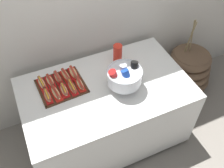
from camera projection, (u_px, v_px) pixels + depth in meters
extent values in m
plane|color=gray|center=(107.00, 133.00, 2.87)|extent=(10.00, 10.00, 0.00)
cube|color=silver|center=(79.00, 3.00, 2.26)|extent=(6.00, 0.10, 2.60)
cube|color=white|center=(106.00, 111.00, 2.57)|extent=(1.53, 0.92, 0.73)
cylinder|color=black|center=(173.00, 135.00, 2.82)|extent=(0.05, 0.05, 0.04)
cylinder|color=black|center=(43.00, 128.00, 2.89)|extent=(0.05, 0.05, 0.04)
cylinder|color=black|center=(143.00, 93.00, 3.24)|extent=(0.05, 0.05, 0.04)
cylinder|color=brown|center=(187.00, 71.00, 3.15)|extent=(0.40, 0.40, 0.54)
torus|color=brown|center=(184.00, 82.00, 3.31)|extent=(0.54, 0.54, 0.10)
torus|color=brown|center=(185.00, 77.00, 3.23)|extent=(0.57, 0.57, 0.10)
torus|color=brown|center=(187.00, 71.00, 3.15)|extent=(0.54, 0.54, 0.10)
torus|color=brown|center=(189.00, 64.00, 3.07)|extent=(0.51, 0.51, 0.10)
torus|color=brown|center=(191.00, 58.00, 2.99)|extent=(0.47, 0.47, 0.10)
cylinder|color=#937F56|center=(190.00, 38.00, 2.80)|extent=(0.02, 0.07, 0.44)
cylinder|color=#937F56|center=(191.00, 37.00, 2.81)|extent=(0.01, 0.03, 0.44)
cylinder|color=#937F56|center=(192.00, 36.00, 2.84)|extent=(0.04, 0.04, 0.41)
cube|color=#472B19|center=(61.00, 86.00, 2.31)|extent=(0.42, 0.38, 0.01)
cube|color=#472B19|center=(68.00, 99.00, 2.20)|extent=(0.41, 0.04, 0.01)
cube|color=#472B19|center=(55.00, 74.00, 2.40)|extent=(0.41, 0.04, 0.01)
cube|color=#472B19|center=(40.00, 93.00, 2.24)|extent=(0.04, 0.36, 0.01)
cube|color=#472B19|center=(81.00, 79.00, 2.36)|extent=(0.04, 0.36, 0.01)
cube|color=red|center=(48.00, 98.00, 2.20)|extent=(0.06, 0.16, 0.02)
ellipsoid|color=tan|center=(47.00, 96.00, 2.18)|extent=(0.05, 0.15, 0.04)
cylinder|color=#A8563D|center=(47.00, 95.00, 2.18)|extent=(0.03, 0.14, 0.03)
cylinder|color=yellow|center=(47.00, 94.00, 2.17)|extent=(0.01, 0.12, 0.01)
cube|color=red|center=(56.00, 95.00, 2.22)|extent=(0.08, 0.19, 0.02)
ellipsoid|color=beige|center=(56.00, 93.00, 2.21)|extent=(0.07, 0.17, 0.04)
cylinder|color=brown|center=(56.00, 92.00, 2.20)|extent=(0.04, 0.16, 0.03)
cylinder|color=red|center=(55.00, 91.00, 2.19)|extent=(0.02, 0.13, 0.01)
cube|color=red|center=(64.00, 92.00, 2.25)|extent=(0.06, 0.16, 0.02)
ellipsoid|color=beige|center=(64.00, 90.00, 2.23)|extent=(0.05, 0.15, 0.04)
cylinder|color=#9E4C38|center=(64.00, 89.00, 2.22)|extent=(0.03, 0.14, 0.03)
cylinder|color=yellow|center=(64.00, 88.00, 2.21)|extent=(0.01, 0.12, 0.01)
cube|color=red|center=(72.00, 89.00, 2.27)|extent=(0.07, 0.18, 0.02)
ellipsoid|color=tan|center=(72.00, 87.00, 2.25)|extent=(0.06, 0.17, 0.04)
cylinder|color=brown|center=(72.00, 86.00, 2.24)|extent=(0.04, 0.16, 0.03)
cylinder|color=yellow|center=(72.00, 85.00, 2.23)|extent=(0.01, 0.14, 0.01)
cube|color=red|center=(80.00, 86.00, 2.29)|extent=(0.06, 0.16, 0.02)
ellipsoid|color=beige|center=(80.00, 84.00, 2.27)|extent=(0.05, 0.15, 0.04)
cylinder|color=brown|center=(80.00, 83.00, 2.26)|extent=(0.03, 0.15, 0.03)
cylinder|color=red|center=(80.00, 82.00, 2.26)|extent=(0.01, 0.13, 0.01)
cube|color=red|center=(42.00, 85.00, 2.30)|extent=(0.08, 0.18, 0.02)
ellipsoid|color=beige|center=(42.00, 83.00, 2.28)|extent=(0.06, 0.16, 0.04)
cylinder|color=#9E4C38|center=(41.00, 82.00, 2.27)|extent=(0.04, 0.15, 0.03)
cylinder|color=yellow|center=(41.00, 81.00, 2.26)|extent=(0.02, 0.13, 0.01)
cube|color=red|center=(50.00, 82.00, 2.32)|extent=(0.07, 0.16, 0.02)
ellipsoid|color=beige|center=(50.00, 81.00, 2.31)|extent=(0.06, 0.15, 0.04)
cylinder|color=brown|center=(50.00, 80.00, 2.30)|extent=(0.04, 0.15, 0.03)
cylinder|color=red|center=(49.00, 79.00, 2.29)|extent=(0.02, 0.12, 0.01)
cube|color=#B21414|center=(58.00, 79.00, 2.34)|extent=(0.07, 0.16, 0.02)
ellipsoid|color=#E0BC7F|center=(58.00, 78.00, 2.33)|extent=(0.05, 0.14, 0.04)
cylinder|color=#9E4C38|center=(58.00, 77.00, 2.32)|extent=(0.04, 0.14, 0.03)
cylinder|color=red|center=(57.00, 76.00, 2.31)|extent=(0.02, 0.12, 0.01)
cube|color=red|center=(66.00, 77.00, 2.37)|extent=(0.08, 0.18, 0.02)
ellipsoid|color=tan|center=(66.00, 75.00, 2.35)|extent=(0.06, 0.16, 0.04)
cylinder|color=#9E4C38|center=(65.00, 74.00, 2.34)|extent=(0.04, 0.15, 0.03)
cylinder|color=red|center=(65.00, 73.00, 2.33)|extent=(0.02, 0.13, 0.01)
cube|color=#B21414|center=(73.00, 74.00, 2.39)|extent=(0.07, 0.18, 0.02)
ellipsoid|color=#E0BC7F|center=(73.00, 72.00, 2.38)|extent=(0.06, 0.16, 0.04)
cylinder|color=#A8563D|center=(73.00, 72.00, 2.37)|extent=(0.03, 0.16, 0.03)
cylinder|color=red|center=(73.00, 71.00, 2.36)|extent=(0.01, 0.13, 0.01)
cylinder|color=silver|center=(124.00, 87.00, 2.30)|extent=(0.18, 0.18, 0.02)
cone|color=silver|center=(124.00, 84.00, 2.27)|extent=(0.06, 0.06, 0.06)
cylinder|color=silver|center=(124.00, 77.00, 2.20)|extent=(0.30, 0.30, 0.12)
torus|color=silver|center=(125.00, 71.00, 2.15)|extent=(0.31, 0.31, 0.02)
cylinder|color=black|center=(134.00, 68.00, 2.20)|extent=(0.08, 0.11, 0.14)
cylinder|color=#B7BCC6|center=(123.00, 71.00, 2.18)|extent=(0.09, 0.11, 0.13)
cylinder|color=red|center=(114.00, 76.00, 2.14)|extent=(0.12, 0.09, 0.14)
cylinder|color=#1E47B2|center=(127.00, 77.00, 2.13)|extent=(0.11, 0.13, 0.15)
cylinder|color=red|center=(117.00, 58.00, 2.48)|extent=(0.08, 0.08, 0.11)
cylinder|color=red|center=(118.00, 57.00, 2.47)|extent=(0.08, 0.08, 0.11)
cylinder|color=red|center=(118.00, 55.00, 2.45)|extent=(0.08, 0.08, 0.11)
cylinder|color=red|center=(118.00, 54.00, 2.44)|extent=(0.08, 0.08, 0.11)
cylinder|color=red|center=(118.00, 52.00, 2.42)|extent=(0.08, 0.08, 0.11)
cylinder|color=red|center=(118.00, 50.00, 2.41)|extent=(0.08, 0.08, 0.11)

